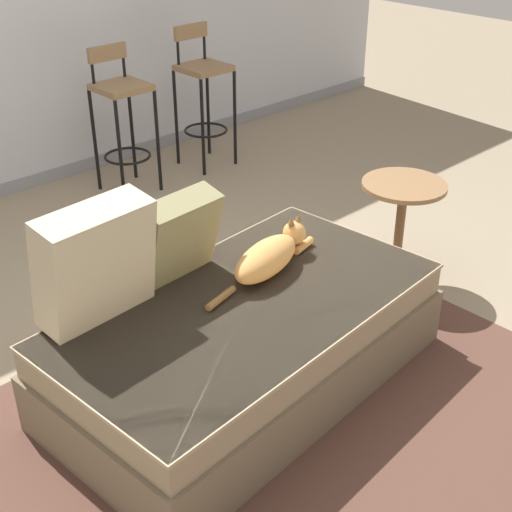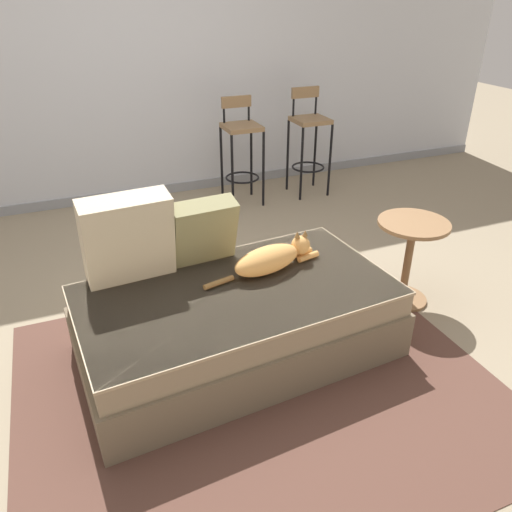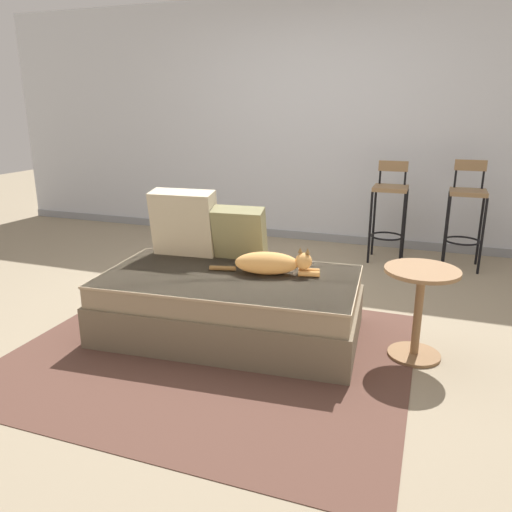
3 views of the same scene
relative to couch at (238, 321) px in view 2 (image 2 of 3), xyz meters
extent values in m
plane|color=gray|center=(0.00, 0.40, -0.21)|extent=(16.00, 16.00, 0.00)
cube|color=silver|center=(0.00, 2.65, 1.09)|extent=(8.00, 0.10, 2.60)
cube|color=gray|center=(0.00, 2.60, -0.17)|extent=(8.00, 0.02, 0.09)
cube|color=brown|center=(0.00, -0.30, -0.21)|extent=(2.40, 2.03, 0.01)
cube|color=#766750|center=(0.00, 0.00, -0.08)|extent=(1.76, 1.06, 0.27)
cube|color=#9E896B|center=(0.00, 0.00, 0.13)|extent=(1.72, 1.01, 0.15)
cube|color=tan|center=(0.00, 0.00, 0.20)|extent=(1.73, 1.03, 0.02)
cube|color=beige|center=(-0.49, 0.33, 0.45)|extent=(0.49, 0.27, 0.49)
cube|color=#847F56|center=(-0.07, 0.36, 0.40)|extent=(0.39, 0.25, 0.39)
ellipsoid|color=tan|center=(0.22, 0.11, 0.28)|extent=(0.45, 0.26, 0.15)
sphere|color=tan|center=(0.46, 0.17, 0.30)|extent=(0.11, 0.11, 0.11)
cone|color=brown|center=(0.43, 0.17, 0.38)|extent=(0.03, 0.03, 0.04)
cone|color=brown|center=(0.48, 0.17, 0.38)|extent=(0.03, 0.03, 0.04)
cylinder|color=tan|center=(0.50, 0.15, 0.23)|extent=(0.14, 0.07, 0.04)
cylinder|color=tan|center=(0.49, 0.20, 0.23)|extent=(0.14, 0.07, 0.04)
cylinder|color=brown|center=(-0.08, 0.07, 0.23)|extent=(0.18, 0.07, 0.03)
cylinder|color=black|center=(0.67, 1.93, 0.14)|extent=(0.02, 0.02, 0.70)
cylinder|color=black|center=(0.97, 1.93, 0.14)|extent=(0.02, 0.02, 0.70)
cylinder|color=black|center=(0.67, 2.24, 0.14)|extent=(0.02, 0.02, 0.70)
cylinder|color=black|center=(0.97, 2.24, 0.14)|extent=(0.02, 0.02, 0.70)
torus|color=black|center=(0.82, 2.09, 0.03)|extent=(0.32, 0.32, 0.02)
cube|color=olive|center=(0.82, 2.09, 0.51)|extent=(0.32, 0.32, 0.04)
cylinder|color=black|center=(0.70, 2.22, 0.60)|extent=(0.02, 0.02, 0.22)
cylinder|color=black|center=(0.94, 2.22, 0.60)|extent=(0.02, 0.02, 0.22)
cube|color=olive|center=(0.82, 2.22, 0.71)|extent=(0.28, 0.03, 0.10)
cylinder|color=black|center=(1.36, 1.93, 0.14)|extent=(0.02, 0.02, 0.70)
cylinder|color=black|center=(1.67, 1.93, 0.14)|extent=(0.02, 0.02, 0.70)
cylinder|color=black|center=(1.36, 2.24, 0.14)|extent=(0.02, 0.02, 0.70)
cylinder|color=black|center=(1.67, 2.24, 0.14)|extent=(0.02, 0.02, 0.70)
torus|color=black|center=(1.51, 2.09, 0.05)|extent=(0.32, 0.32, 0.02)
cube|color=olive|center=(1.51, 2.09, 0.51)|extent=(0.32, 0.32, 0.04)
cylinder|color=black|center=(1.39, 2.22, 0.62)|extent=(0.02, 0.02, 0.25)
cylinder|color=black|center=(1.63, 2.22, 0.62)|extent=(0.02, 0.02, 0.25)
cube|color=olive|center=(1.51, 2.22, 0.74)|extent=(0.28, 0.03, 0.10)
cylinder|color=olive|center=(1.19, 0.09, 0.06)|extent=(0.05, 0.05, 0.54)
cylinder|color=olive|center=(1.19, 0.09, -0.20)|extent=(0.32, 0.32, 0.02)
cylinder|color=olive|center=(1.19, 0.09, 0.34)|extent=(0.44, 0.44, 0.02)
camera|label=1|loc=(-1.68, -1.84, 1.83)|focal=50.00mm
camera|label=2|loc=(-0.75, -2.12, 1.63)|focal=35.00mm
camera|label=3|loc=(1.21, -2.86, 1.28)|focal=35.00mm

